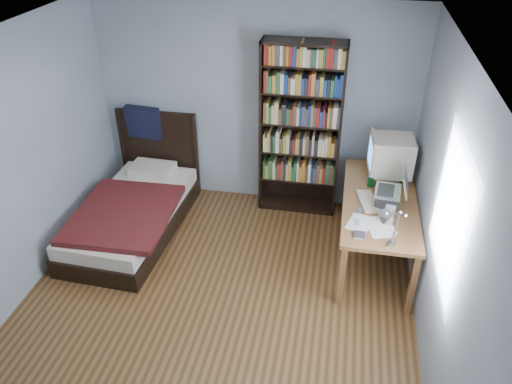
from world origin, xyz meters
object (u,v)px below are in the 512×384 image
(laptop, at_px, (389,195))
(bed, at_px, (134,209))
(crt_monitor, at_px, (390,156))
(bookshelf, at_px, (300,131))
(soda_can, at_px, (371,181))
(keyboard, at_px, (368,201))
(speaker, at_px, (389,215))
(desk_lamp, at_px, (387,221))
(desk, at_px, (376,200))

(laptop, relative_size, bed, 0.19)
(crt_monitor, bearing_deg, bookshelf, 159.41)
(laptop, bearing_deg, soda_can, 116.90)
(soda_can, bearing_deg, keyboard, -94.48)
(bookshelf, bearing_deg, laptop, -42.15)
(keyboard, xyz_separation_m, bookshelf, (-0.81, 0.91, 0.31))
(keyboard, xyz_separation_m, speaker, (0.19, -0.33, 0.08))
(crt_monitor, distance_m, desk_lamp, 1.62)
(desk_lamp, relative_size, soda_can, 5.45)
(keyboard, relative_size, speaker, 2.26)
(speaker, distance_m, soda_can, 0.69)
(crt_monitor, height_order, keyboard, crt_monitor)
(bookshelf, bearing_deg, desk_lamp, -65.73)
(desk, xyz_separation_m, bed, (-2.76, -0.45, -0.16))
(keyboard, distance_m, speaker, 0.39)
(desk, bearing_deg, crt_monitor, -18.70)
(speaker, distance_m, bed, 2.91)
(keyboard, bearing_deg, desk, 63.79)
(bookshelf, height_order, bed, bookshelf)
(keyboard, xyz_separation_m, soda_can, (0.03, 0.34, 0.05))
(soda_can, bearing_deg, crt_monitor, 47.20)
(desk_lamp, height_order, keyboard, desk_lamp)
(desk, distance_m, bookshelf, 1.18)
(desk, relative_size, desk_lamp, 2.65)
(laptop, bearing_deg, crt_monitor, 89.42)
(bed, bearing_deg, soda_can, 4.94)
(crt_monitor, distance_m, laptop, 0.56)
(bed, bearing_deg, desk, 9.20)
(speaker, bearing_deg, crt_monitor, 99.54)
(soda_can, xyz_separation_m, bookshelf, (-0.83, 0.57, 0.26))
(desk, xyz_separation_m, keyboard, (-0.13, -0.55, 0.32))
(speaker, relative_size, soda_can, 1.53)
(bed, bearing_deg, bookshelf, 23.63)
(desk_lamp, bearing_deg, bookshelf, 114.27)
(desk_lamp, bearing_deg, bed, 156.67)
(desk_lamp, bearing_deg, speaker, 81.87)
(desk_lamp, xyz_separation_m, keyboard, (-0.08, 1.07, -0.51))
(keyboard, relative_size, bookshelf, 0.20)
(keyboard, height_order, bed, bed)
(soda_can, height_order, bed, bed)
(soda_can, bearing_deg, laptop, -63.10)
(laptop, height_order, soda_can, laptop)
(crt_monitor, bearing_deg, bed, -171.56)
(speaker, bearing_deg, keyboard, 130.38)
(laptop, relative_size, keyboard, 0.98)
(soda_can, relative_size, bed, 0.06)
(bookshelf, bearing_deg, crt_monitor, -20.59)
(desk, height_order, keyboard, keyboard)
(laptop, bearing_deg, bookshelf, 137.85)
(laptop, xyz_separation_m, soda_can, (-0.17, 0.34, -0.05))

